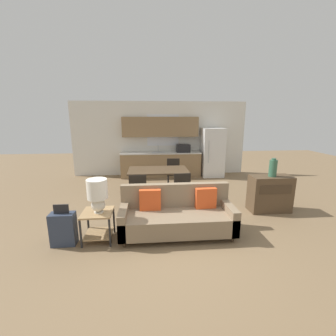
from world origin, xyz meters
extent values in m
plane|color=#7F6647|center=(0.00, 0.00, 0.00)|extent=(20.00, 20.00, 0.00)
cube|color=silver|center=(0.00, 4.63, 1.35)|extent=(6.40, 0.06, 2.70)
cube|color=white|center=(0.10, 4.59, 1.67)|extent=(1.17, 0.01, 1.13)
cube|color=#8E704C|center=(0.00, 4.29, 0.43)|extent=(2.87, 0.62, 0.86)
cube|color=silver|center=(0.00, 4.29, 0.88)|extent=(2.90, 0.65, 0.04)
cube|color=#B2B5B7|center=(-0.09, 4.24, 0.90)|extent=(0.48, 0.36, 0.01)
cylinder|color=#B7BABC|center=(-0.09, 4.41, 1.02)|extent=(0.02, 0.02, 0.24)
cube|color=#8E704C|center=(0.00, 4.43, 1.80)|extent=(2.72, 0.34, 0.70)
cube|color=black|center=(0.81, 4.24, 1.04)|extent=(0.48, 0.36, 0.28)
cube|color=white|center=(1.88, 4.21, 0.88)|extent=(0.78, 0.73, 1.75)
cylinder|color=silver|center=(1.65, 3.83, 0.97)|extent=(0.02, 0.02, 0.79)
cube|color=brown|center=(-0.19, 2.19, 0.73)|extent=(1.61, 0.93, 0.04)
cylinder|color=brown|center=(-0.94, 1.78, 0.36)|extent=(0.05, 0.05, 0.71)
cylinder|color=brown|center=(0.55, 1.78, 0.36)|extent=(0.05, 0.05, 0.71)
cylinder|color=brown|center=(-0.94, 2.59, 0.36)|extent=(0.05, 0.05, 0.71)
cylinder|color=brown|center=(0.55, 2.59, 0.36)|extent=(0.05, 0.05, 0.71)
cylinder|color=#3D2D1E|center=(-0.88, -0.28, 0.05)|extent=(0.05, 0.05, 0.10)
cylinder|color=#3D2D1E|center=(1.00, -0.28, 0.05)|extent=(0.05, 0.05, 0.10)
cylinder|color=#3D2D1E|center=(-0.88, 0.36, 0.05)|extent=(0.05, 0.05, 0.10)
cylinder|color=#3D2D1E|center=(1.00, 0.36, 0.05)|extent=(0.05, 0.05, 0.10)
cube|color=#847056|center=(0.06, 0.04, 0.27)|extent=(2.09, 0.80, 0.33)
cube|color=#847056|center=(0.06, 0.37, 0.50)|extent=(2.09, 0.14, 0.80)
cube|color=#847056|center=(-0.91, 0.04, 0.34)|extent=(0.14, 0.80, 0.47)
cube|color=#847056|center=(1.03, 0.04, 0.34)|extent=(0.14, 0.80, 0.47)
cube|color=#E05123|center=(-0.43, 0.24, 0.63)|extent=(0.40, 0.12, 0.40)
cube|color=#E05123|center=(0.64, 0.24, 0.63)|extent=(0.41, 0.14, 0.40)
cube|color=tan|center=(-1.36, -0.01, 0.52)|extent=(0.52, 0.52, 0.03)
cube|color=tan|center=(-1.36, -0.01, 0.12)|extent=(0.47, 0.47, 0.02)
cube|color=#232326|center=(-1.60, -0.25, 0.25)|extent=(0.03, 0.03, 0.51)
cube|color=#232326|center=(-1.12, -0.25, 0.25)|extent=(0.03, 0.03, 0.51)
cube|color=#232326|center=(-1.60, 0.23, 0.25)|extent=(0.03, 0.03, 0.51)
cube|color=#232326|center=(-1.12, 0.23, 0.25)|extent=(0.03, 0.03, 0.51)
cylinder|color=silver|center=(-1.33, -0.04, 0.55)|extent=(0.16, 0.16, 0.02)
sphere|color=silver|center=(-1.33, -0.04, 0.68)|extent=(0.24, 0.24, 0.24)
cylinder|color=white|center=(-1.33, -0.04, 0.97)|extent=(0.35, 0.35, 0.34)
cube|color=brown|center=(2.34, 0.96, 0.42)|extent=(0.93, 0.44, 0.84)
cube|color=#413020|center=(2.34, 0.73, 0.59)|extent=(0.74, 0.01, 0.20)
cylinder|color=#336047|center=(2.34, 0.93, 1.03)|extent=(0.17, 0.17, 0.38)
cylinder|color=#336047|center=(2.34, 0.93, 1.24)|extent=(0.09, 0.09, 0.04)
cube|color=black|center=(-0.71, 1.41, 0.43)|extent=(0.42, 0.42, 0.04)
cube|color=black|center=(-0.70, 1.21, 0.66)|extent=(0.40, 0.03, 0.42)
cylinder|color=black|center=(-0.54, 1.58, 0.21)|extent=(0.03, 0.03, 0.41)
cylinder|color=black|center=(-0.88, 1.58, 0.21)|extent=(0.03, 0.03, 0.41)
cylinder|color=black|center=(-0.54, 1.24, 0.21)|extent=(0.03, 0.03, 0.41)
cylinder|color=black|center=(-0.88, 1.24, 0.21)|extent=(0.03, 0.03, 0.41)
cube|color=black|center=(0.32, 2.97, 0.43)|extent=(0.44, 0.44, 0.04)
cube|color=black|center=(0.33, 3.17, 0.66)|extent=(0.40, 0.05, 0.42)
cylinder|color=black|center=(0.15, 2.81, 0.21)|extent=(0.03, 0.03, 0.41)
cylinder|color=black|center=(0.49, 2.79, 0.21)|extent=(0.03, 0.03, 0.41)
cylinder|color=black|center=(0.16, 3.15, 0.21)|extent=(0.03, 0.03, 0.41)
cylinder|color=black|center=(0.50, 3.13, 0.21)|extent=(0.03, 0.03, 0.41)
cube|color=black|center=(0.32, 1.46, 0.43)|extent=(0.44, 0.44, 0.04)
cube|color=black|center=(0.33, 1.26, 0.66)|extent=(0.40, 0.05, 0.42)
cylinder|color=black|center=(0.48, 1.64, 0.21)|extent=(0.03, 0.03, 0.41)
cylinder|color=black|center=(0.14, 1.61, 0.21)|extent=(0.03, 0.03, 0.41)
cylinder|color=black|center=(0.50, 1.30, 0.21)|extent=(0.03, 0.03, 0.41)
cylinder|color=black|center=(0.16, 1.28, 0.21)|extent=(0.03, 0.03, 0.41)
cube|color=#2D384C|center=(-1.92, -0.11, 0.29)|extent=(0.41, 0.22, 0.57)
cube|color=black|center=(-1.92, -0.11, 0.65)|extent=(0.25, 0.02, 0.16)
camera|label=1|loc=(-0.44, -3.75, 2.17)|focal=24.00mm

